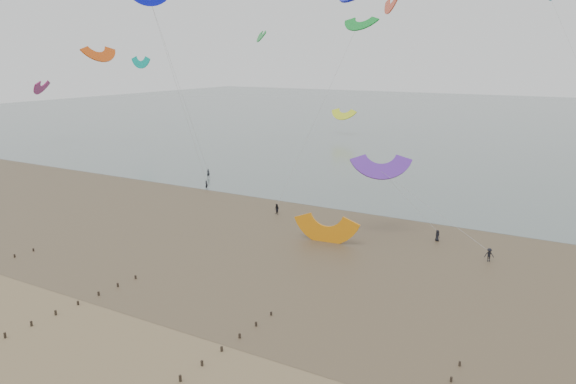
{
  "coord_description": "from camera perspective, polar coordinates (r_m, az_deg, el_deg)",
  "views": [
    {
      "loc": [
        30.65,
        -30.15,
        24.41
      ],
      "look_at": [
        -3.5,
        28.0,
        8.0
      ],
      "focal_mm": 35.0,
      "sensor_mm": 36.0,
      "label": 1
    }
  ],
  "objects": [
    {
      "name": "ground",
      "position": [
        49.44,
        -13.6,
        -16.33
      ],
      "size": [
        500.0,
        500.0,
        0.0
      ],
      "primitive_type": "plane",
      "color": "brown",
      "rests_on": "ground"
    },
    {
      "name": "kitesurfers",
      "position": [
        81.68,
        25.38,
        -4.46
      ],
      "size": [
        132.08,
        21.94,
        1.78
      ],
      "color": "black",
      "rests_on": "ground"
    },
    {
      "name": "grounded_kite",
      "position": [
        75.99,
        3.85,
        -5.09
      ],
      "size": [
        8.2,
        6.69,
        4.21
      ],
      "primitive_type": null,
      "rotation": [
        1.54,
        0.0,
        0.1
      ],
      "color": "orange",
      "rests_on": "ground"
    },
    {
      "name": "sea_and_shore",
      "position": [
        77.25,
        2.04,
        -4.75
      ],
      "size": [
        500.0,
        665.0,
        0.03
      ],
      "color": "#475654",
      "rests_on": "ground"
    },
    {
      "name": "kites_airborne",
      "position": [
        128.45,
        9.82,
        12.37
      ],
      "size": [
        261.62,
        110.0,
        37.98
      ],
      "color": "#03A28F",
      "rests_on": "ground"
    },
    {
      "name": "kitesurfer_lead",
      "position": [
        106.34,
        -8.28,
        0.72
      ],
      "size": [
        0.65,
        0.47,
        1.66
      ],
      "primitive_type": "imported",
      "rotation": [
        0.0,
        0.0,
        3.01
      ],
      "color": "black",
      "rests_on": "ground"
    }
  ]
}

